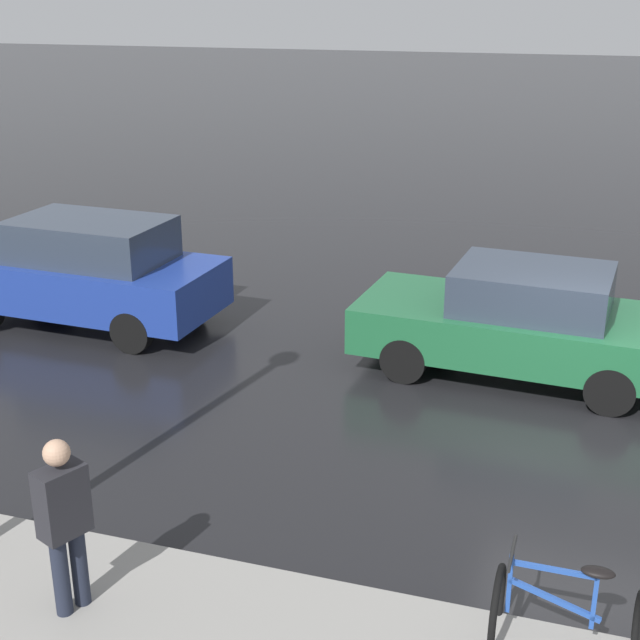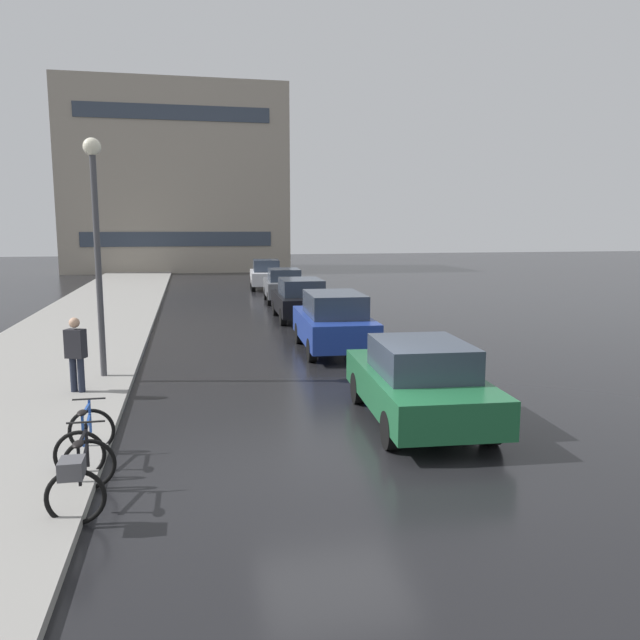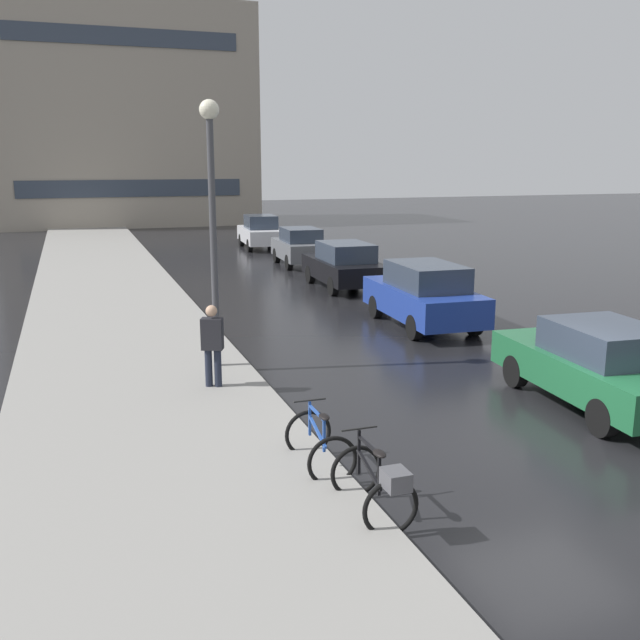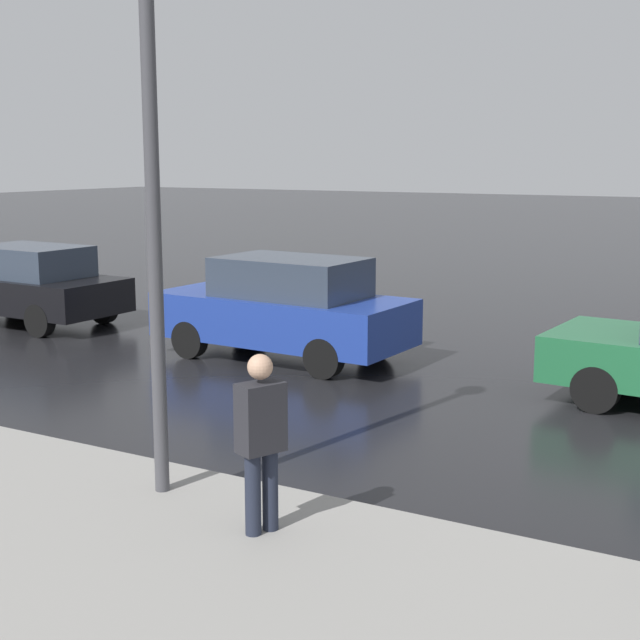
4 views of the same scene
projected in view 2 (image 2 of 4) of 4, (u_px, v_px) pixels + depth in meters
The scene contains 12 objects.
ground_plane at pixel (334, 450), 10.18m from camera, with size 140.00×140.00×0.00m, color black.
sidewalk_kerb at pixel (64, 346), 18.63m from camera, with size 4.80×60.00×0.14m, color gray.
bicycle_nearest at pixel (80, 475), 7.92m from camera, with size 0.73×1.40×1.01m.
bicycle_second at pixel (86, 440), 9.48m from camera, with size 0.74×1.15×0.93m.
car_green at pixel (419, 381), 11.52m from camera, with size 2.22×4.49×1.55m.
car_blue at pixel (334, 322), 18.06m from camera, with size 2.07×4.43×1.73m.
car_black at pixel (301, 299), 24.16m from camera, with size 2.00×4.30×1.61m.
car_grey at pixel (284, 285), 29.74m from camera, with size 1.95×3.83×1.61m.
car_white at pixel (266, 275), 35.95m from camera, with size 2.02×4.20×1.70m.
pedestrian at pixel (76, 353), 13.11m from camera, with size 0.46×0.38×1.73m.
streetlamp at pixel (96, 225), 14.13m from camera, with size 0.40×0.40×5.57m.
building_facade_main at pixel (177, 181), 51.14m from camera, with size 17.34×9.14×14.54m.
Camera 2 is at (-2.22, -9.49, 3.63)m, focal length 35.00 mm.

